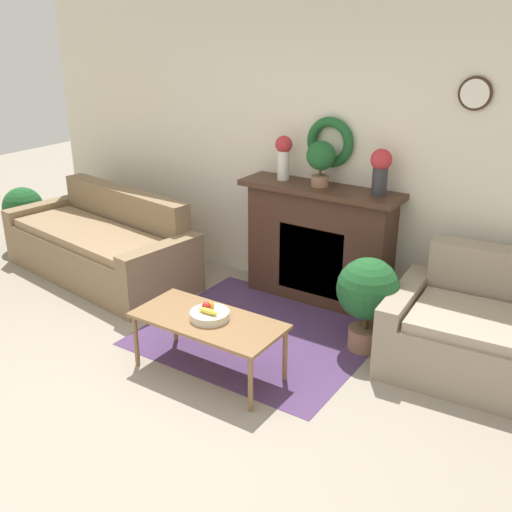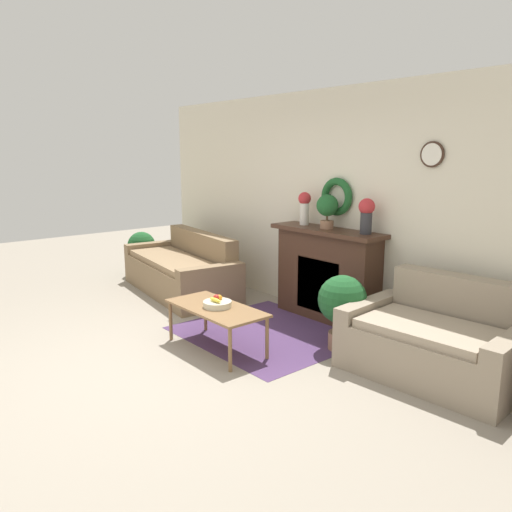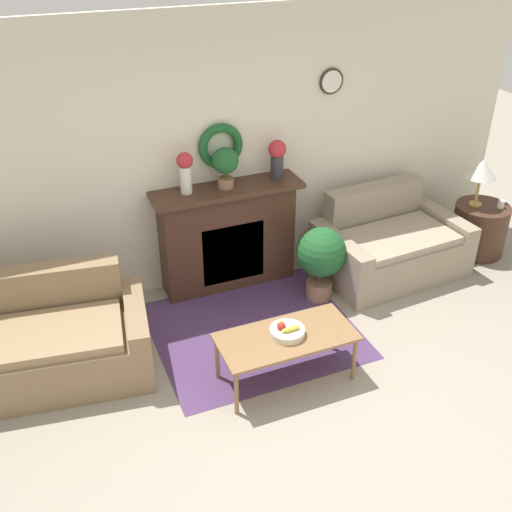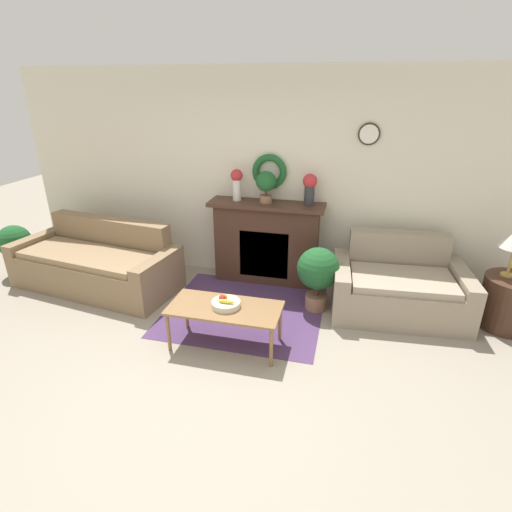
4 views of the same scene
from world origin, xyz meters
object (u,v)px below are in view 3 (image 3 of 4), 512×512
at_px(coffee_table, 286,340).
at_px(table_lamp, 482,170).
at_px(vase_on_mantel_right, 277,156).
at_px(fireplace, 228,236).
at_px(potted_plant_on_mantel, 225,163).
at_px(couch_left, 16,347).
at_px(fruit_bowl, 287,331).
at_px(mug, 501,204).
at_px(potted_plant_floor_by_loveseat, 321,256).
at_px(side_table_by_loveseat, 479,229).
at_px(vase_on_mantel_left, 185,170).
at_px(loveseat_right, 389,245).

height_order(coffee_table, table_lamp, table_lamp).
bearing_deg(vase_on_mantel_right, fireplace, -179.41).
height_order(coffee_table, potted_plant_on_mantel, potted_plant_on_mantel).
distance_m(coffee_table, table_lamp, 3.10).
xyz_separation_m(couch_left, fruit_bowl, (2.05, -0.86, 0.18)).
bearing_deg(mug, vase_on_mantel_right, 166.50).
distance_m(fireplace, potted_plant_floor_by_loveseat, 0.96).
xyz_separation_m(fruit_bowl, potted_plant_floor_by_loveseat, (0.81, 0.95, -0.00)).
xyz_separation_m(side_table_by_loveseat, vase_on_mantel_right, (-2.29, 0.48, 1.04)).
distance_m(fruit_bowl, vase_on_mantel_left, 1.80).
bearing_deg(fruit_bowl, table_lamp, 22.04).
bearing_deg(potted_plant_floor_by_loveseat, mug, 0.64).
relative_size(couch_left, mug, 26.14).
xyz_separation_m(coffee_table, fruit_bowl, (0.01, 0.01, 0.08)).
distance_m(fruit_bowl, potted_plant_floor_by_loveseat, 1.25).
xyz_separation_m(vase_on_mantel_left, vase_on_mantel_right, (0.93, -0.00, -0.01)).
bearing_deg(vase_on_mantel_left, vase_on_mantel_right, -0.00).
height_order(fireplace, table_lamp, table_lamp).
bearing_deg(side_table_by_loveseat, coffee_table, -159.35).
bearing_deg(loveseat_right, potted_plant_floor_by_loveseat, -172.63).
xyz_separation_m(table_lamp, mug, (0.21, -0.16, -0.37)).
xyz_separation_m(fireplace, potted_plant_floor_by_loveseat, (0.75, -0.60, -0.07)).
height_order(couch_left, coffee_table, couch_left).
distance_m(side_table_by_loveseat, vase_on_mantel_left, 3.42).
bearing_deg(side_table_by_loveseat, mug, -37.87).
bearing_deg(fireplace, potted_plant_on_mantel, -123.37).
height_order(mug, potted_plant_on_mantel, potted_plant_on_mantel).
distance_m(couch_left, mug, 5.08).
xyz_separation_m(fireplace, side_table_by_loveseat, (2.82, -0.47, -0.27)).
xyz_separation_m(fireplace, table_lamp, (2.75, -0.41, 0.44)).
xyz_separation_m(couch_left, vase_on_mantel_left, (1.72, 0.70, 1.02)).
bearing_deg(couch_left, loveseat_right, 12.36).
distance_m(vase_on_mantel_left, potted_plant_floor_by_loveseat, 1.55).
height_order(vase_on_mantel_left, potted_plant_floor_by_loveseat, vase_on_mantel_left).
height_order(couch_left, potted_plant_floor_by_loveseat, couch_left).
distance_m(couch_left, potted_plant_on_mantel, 2.44).
height_order(vase_on_mantel_right, potted_plant_floor_by_loveseat, vase_on_mantel_right).
relative_size(side_table_by_loveseat, vase_on_mantel_right, 1.53).
relative_size(couch_left, vase_on_mantel_right, 5.82).
xyz_separation_m(vase_on_mantel_left, potted_plant_floor_by_loveseat, (1.14, -0.61, -0.85)).
distance_m(loveseat_right, side_table_by_loveseat, 1.16).
bearing_deg(vase_on_mantel_left, coffee_table, -78.43).
relative_size(loveseat_right, potted_plant_floor_by_loveseat, 2.02).
relative_size(loveseat_right, mug, 18.01).
bearing_deg(couch_left, side_table_by_loveseat, 10.74).
relative_size(side_table_by_loveseat, potted_plant_floor_by_loveseat, 0.77).
xyz_separation_m(fireplace, vase_on_mantel_right, (0.53, 0.01, 0.77)).
bearing_deg(vase_on_mantel_right, potted_plant_on_mantel, -177.89).
height_order(loveseat_right, vase_on_mantel_left, vase_on_mantel_left).
bearing_deg(table_lamp, loveseat_right, -179.82).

